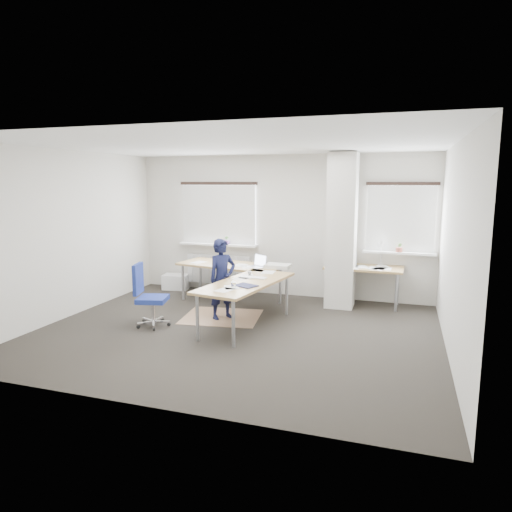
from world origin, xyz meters
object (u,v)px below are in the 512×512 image
(task_chair, at_px, (151,309))
(person, at_px, (222,279))
(desk_main, at_px, (240,274))
(desk_side, at_px, (364,269))

(task_chair, bearing_deg, person, 25.14)
(desk_main, height_order, desk_side, desk_side)
(desk_main, bearing_deg, person, -107.14)
(task_chair, xyz_separation_m, person, (0.92, 0.76, 0.39))
(desk_side, bearing_deg, person, -142.80)
(person, bearing_deg, task_chair, 167.48)
(desk_main, relative_size, person, 2.20)
(desk_main, distance_m, task_chair, 1.63)
(desk_main, relative_size, desk_side, 2.10)
(person, bearing_deg, desk_side, -15.98)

